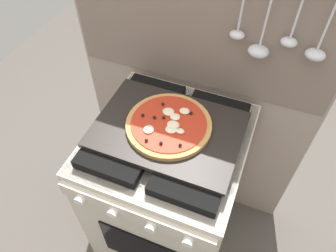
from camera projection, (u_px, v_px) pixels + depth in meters
ground_plane at (168, 229)px, 1.87m from camera, size 4.00×4.00×0.00m
kitchen_backsplash at (195, 95)px, 1.48m from camera, size 1.10×0.09×1.55m
stove at (168, 191)px, 1.53m from camera, size 0.60×0.64×0.90m
baking_tray at (168, 129)px, 1.19m from camera, size 0.54×0.38×0.02m
pizza_left at (168, 124)px, 1.18m from camera, size 0.32×0.32×0.03m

